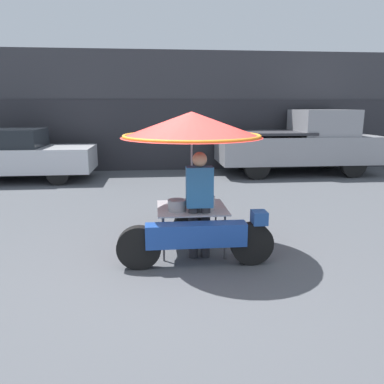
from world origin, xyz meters
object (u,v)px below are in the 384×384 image
object	(u,v)px
vendor_motorcycle_cart	(192,141)
parked_car	(11,155)
vendor_person	(199,200)
pickup_truck	(301,143)

from	to	relation	value
vendor_motorcycle_cart	parked_car	distance (m)	7.79
vendor_person	vendor_motorcycle_cart	bearing A→B (deg)	108.43
vendor_person	parked_car	xyz separation A→B (m)	(-4.88, 6.31, -0.09)
vendor_motorcycle_cart	pickup_truck	bearing A→B (deg)	56.82
vendor_motorcycle_cart	parked_car	world-z (taller)	vendor_motorcycle_cart
vendor_person	pickup_truck	xyz separation A→B (m)	(4.15, 6.71, 0.13)
vendor_motorcycle_cart	parked_car	size ratio (longest dim) A/B	0.47
vendor_motorcycle_cart	vendor_person	world-z (taller)	vendor_motorcycle_cart
pickup_truck	vendor_motorcycle_cart	bearing A→B (deg)	-123.18
pickup_truck	parked_car	bearing A→B (deg)	-177.49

